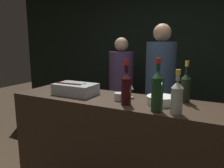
{
  "coord_description": "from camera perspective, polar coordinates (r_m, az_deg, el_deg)",
  "views": [
    {
      "loc": [
        0.86,
        -1.37,
        1.55
      ],
      "look_at": [
        0.0,
        0.29,
        1.2
      ],
      "focal_mm": 35.0,
      "sensor_mm": 36.0,
      "label": 1
    }
  ],
  "objects": [
    {
      "name": "wine_glass",
      "position": [
        1.91,
        4.47,
        -0.34
      ],
      "size": [
        0.08,
        0.08,
        0.15
      ],
      "color": "silver",
      "rests_on": "bar_counter"
    },
    {
      "name": "bar_counter",
      "position": [
        2.1,
        -0.35,
        -18.01
      ],
      "size": [
        1.82,
        0.53,
        1.08
      ],
      "color": "#2D2116",
      "rests_on": "ground_plane"
    },
    {
      "name": "wall_back_chalkboard",
      "position": [
        3.78,
        14.42,
        8.14
      ],
      "size": [
        6.4,
        0.06,
        2.8
      ],
      "color": "black",
      "rests_on": "ground_plane"
    },
    {
      "name": "rose_wine_bottle",
      "position": [
        1.52,
        16.58,
        -3.11
      ],
      "size": [
        0.08,
        0.08,
        0.3
      ],
      "color": "#9EA899",
      "rests_on": "bar_counter"
    },
    {
      "name": "person_in_hoodie",
      "position": [
        2.76,
        12.41,
        -1.21
      ],
      "size": [
        0.36,
        0.36,
        1.77
      ],
      "rotation": [
        0.0,
        0.0,
        -0.41
      ],
      "color": "black",
      "rests_on": "ground_plane"
    },
    {
      "name": "red_wine_bottle_tall",
      "position": [
        1.68,
        3.74,
        -0.74
      ],
      "size": [
        0.08,
        0.08,
        0.35
      ],
      "color": "black",
      "rests_on": "bar_counter"
    },
    {
      "name": "bowl_white",
      "position": [
        1.75,
        12.53,
        -4.05
      ],
      "size": [
        0.21,
        0.21,
        0.06
      ],
      "color": "silver",
      "rests_on": "bar_counter"
    },
    {
      "name": "person_blond_tee",
      "position": [
        3.41,
        2.41,
        -0.27
      ],
      "size": [
        0.38,
        0.38,
        1.63
      ],
      "rotation": [
        0.0,
        0.0,
        1.67
      ],
      "color": "black",
      "rests_on": "ground_plane"
    },
    {
      "name": "red_wine_bottle_burgundy",
      "position": [
        1.54,
        11.75,
        -1.55
      ],
      "size": [
        0.08,
        0.08,
        0.37
      ],
      "color": "#143319",
      "rests_on": "bar_counter"
    },
    {
      "name": "champagne_bottle",
      "position": [
        1.85,
        18.67,
        -0.58
      ],
      "size": [
        0.08,
        0.08,
        0.34
      ],
      "color": "black",
      "rests_on": "bar_counter"
    },
    {
      "name": "ice_bin_with_bottles",
      "position": [
        2.07,
        -9.68,
        -1.11
      ],
      "size": [
        0.38,
        0.24,
        0.11
      ],
      "color": "#9EA0A5",
      "rests_on": "bar_counter"
    },
    {
      "name": "candle_votive",
      "position": [
        1.83,
        1.8,
        -3.28
      ],
      "size": [
        0.08,
        0.08,
        0.06
      ],
      "color": "silver",
      "rests_on": "bar_counter"
    }
  ]
}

